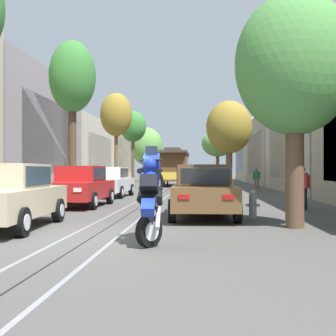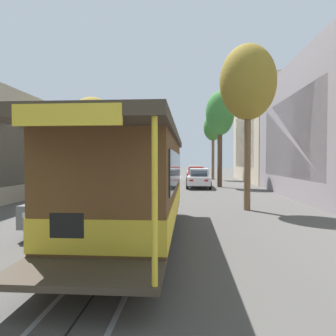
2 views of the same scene
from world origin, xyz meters
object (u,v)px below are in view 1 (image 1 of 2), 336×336
pedestrian_on_right_pavement (256,177)px  parked_car_maroon_fourth_right (201,179)px  parked_car_red_second_left (80,186)px  street_tree_kerb_right_near (295,66)px  parked_car_brown_near_right (203,191)px  street_tree_kerb_right_mid (218,144)px  cable_car_trolley (174,167)px  fire_hydrant (253,204)px  parked_car_white_mid_left (110,182)px  street_tree_kerb_left_second (72,79)px  street_tree_kerb_left_mid (116,116)px  pedestrian_on_left_pavement (302,185)px  motorcycle_with_rider (151,192)px  parked_car_beige_near_left (7,196)px  street_tree_kerb_left_fourth (133,127)px  street_tree_kerb_right_second (229,128)px  parked_car_blue_second_right (202,184)px  street_tree_kerb_left_far (147,146)px  parked_car_grey_fifth_right (199,177)px  parked_car_teal_mid_right (202,181)px

pedestrian_on_right_pavement → parked_car_maroon_fourth_right: bearing=-165.1°
parked_car_red_second_left → street_tree_kerb_right_near: bearing=-39.1°
parked_car_brown_near_right → parked_car_maroon_fourth_right: size_ratio=1.00×
street_tree_kerb_right_near → street_tree_kerb_right_mid: 34.42m
cable_car_trolley → fire_hydrant: cable_car_trolley is taller
parked_car_white_mid_left → street_tree_kerb_left_second: 5.63m
street_tree_kerb_left_mid → pedestrian_on_left_pavement: (10.15, -17.39, -4.80)m
parked_car_red_second_left → motorcycle_with_rider: (3.69, -8.22, 0.20)m
parked_car_maroon_fourth_right → fire_hydrant: (1.41, -17.79, -0.38)m
street_tree_kerb_left_second → cable_car_trolley: street_tree_kerb_left_second is taller
cable_car_trolley → parked_car_maroon_fourth_right: bearing=-72.2°
parked_car_beige_near_left → street_tree_kerb_left_mid: 23.44m
street_tree_kerb_right_near → motorcycle_with_rider: 5.11m
street_tree_kerb_right_mid → cable_car_trolley: (-4.19, -7.25, -2.52)m
street_tree_kerb_left_second → cable_car_trolley: size_ratio=0.88×
parked_car_white_mid_left → street_tree_kerb_left_fourth: (-1.94, 20.22, 4.92)m
street_tree_kerb_left_second → street_tree_kerb_left_fourth: street_tree_kerb_left_second is taller
parked_car_white_mid_left → street_tree_kerb_right_second: 10.04m
pedestrian_on_left_pavement → parked_car_beige_near_left: bearing=-146.8°
parked_car_red_second_left → parked_car_blue_second_right: same height
street_tree_kerb_right_mid → street_tree_kerb_left_far: bearing=138.3°
parked_car_beige_near_left → street_tree_kerb_right_mid: bearing=79.3°
street_tree_kerb_left_second → street_tree_kerb_left_far: (-0.03, 31.21, -1.73)m
street_tree_kerb_right_near → street_tree_kerb_right_mid: (-0.41, 34.41, 0.19)m
parked_car_red_second_left → parked_car_maroon_fourth_right: bearing=71.2°
street_tree_kerb_left_mid → pedestrian_on_right_pavement: size_ratio=4.66×
parked_car_beige_near_left → street_tree_kerb_right_mid: street_tree_kerb_right_mid is taller
parked_car_grey_fifth_right → street_tree_kerb_right_mid: bearing=77.4°
parked_car_blue_second_right → parked_car_teal_mid_right: (0.05, 5.66, 0.00)m
parked_car_blue_second_right → parked_car_teal_mid_right: size_ratio=1.01×
fire_hydrant → parked_car_teal_mid_right: bearing=96.9°
parked_car_red_second_left → street_tree_kerb_left_far: street_tree_kerb_left_far is taller
parked_car_white_mid_left → street_tree_kerb_right_near: 13.92m
street_tree_kerb_left_second → fire_hydrant: 13.21m
parked_car_white_mid_left → street_tree_kerb_left_mid: size_ratio=0.59×
parked_car_white_mid_left → parked_car_teal_mid_right: (4.86, 1.95, 0.00)m
parked_car_white_mid_left → pedestrian_on_right_pavement: size_ratio=2.76×
parked_car_white_mid_left → street_tree_kerb_left_fourth: bearing=95.5°
pedestrian_on_right_pavement → fire_hydrant: pedestrian_on_right_pavement is taller
street_tree_kerb_left_mid → street_tree_kerb_right_mid: size_ratio=1.32×
parked_car_grey_fifth_right → street_tree_kerb_right_mid: size_ratio=0.78×
street_tree_kerb_left_second → street_tree_kerb_left_mid: street_tree_kerb_left_second is taller
parked_car_brown_near_right → parked_car_teal_mid_right: (0.05, 11.40, 0.00)m
parked_car_blue_second_right → pedestrian_on_right_pavement: bearing=72.5°
parked_car_maroon_fourth_right → street_tree_kerb_left_fourth: street_tree_kerb_left_fourth is taller
parked_car_beige_near_left → street_tree_kerb_right_mid: 35.78m
parked_car_brown_near_right → fire_hydrant: (1.45, -0.22, -0.38)m
parked_car_white_mid_left → parked_car_red_second_left: bearing=-89.3°
street_tree_kerb_right_second → street_tree_kerb_right_mid: size_ratio=1.08×
parked_car_grey_fifth_right → cable_car_trolley: size_ratio=0.48×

